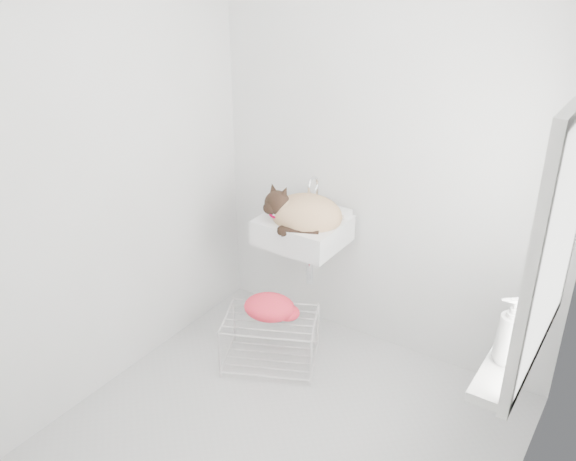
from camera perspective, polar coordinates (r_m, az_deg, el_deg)
The scene contains 15 objects.
floor at distance 3.42m, azimuth 0.17°, elevation -17.98°, with size 2.20×2.00×0.02m, color #B3B3B3.
back_wall at distance 3.54m, azimuth 9.16°, elevation 7.04°, with size 2.20×0.02×2.50m, color white.
right_wall at distance 2.36m, azimuth 23.21°, elevation -4.57°, with size 0.02×2.00×2.50m, color white.
left_wall at distance 3.40m, azimuth -15.62°, elevation 5.63°, with size 0.02×2.00×2.50m, color white.
window_glass at distance 2.50m, azimuth 24.22°, elevation -0.52°, with size 0.01×0.80×1.00m, color white.
window_frame at distance 2.50m, azimuth 23.89°, elevation -0.44°, with size 0.04×0.90×1.10m, color white.
windowsill at distance 2.76m, azimuth 20.75°, elevation -9.88°, with size 0.16×0.88×0.04m, color white.
sink at distance 3.64m, azimuth 1.42°, elevation 1.13°, with size 0.49×0.42×0.19m, color white.
faucet at distance 3.72m, azimuth 2.91°, elevation 4.05°, with size 0.18×0.12×0.18m, color silver, non-canonical shape.
cat at distance 3.60m, azimuth 1.44°, elevation 1.57°, with size 0.47×0.40×0.28m.
wire_rack at distance 3.76m, azimuth -1.66°, elevation -10.36°, with size 0.54×0.38×0.32m, color silver.
towel at distance 3.66m, azimuth -1.75°, elevation -7.63°, with size 0.31×0.22×0.13m, color red.
bottle_a at distance 2.61m, azimuth 19.64°, elevation -11.43°, with size 0.10×0.10×0.25m, color silver.
bottle_b at distance 2.75m, azimuth 20.62°, elevation -9.48°, with size 0.07×0.08×0.16m, color teal.
bottle_c at distance 2.92m, azimuth 21.62°, elevation -7.46°, with size 0.12×0.12×0.15m, color #A1B7CE.
Camera 1 is at (1.35, -2.07, 2.36)m, focal length 38.00 mm.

